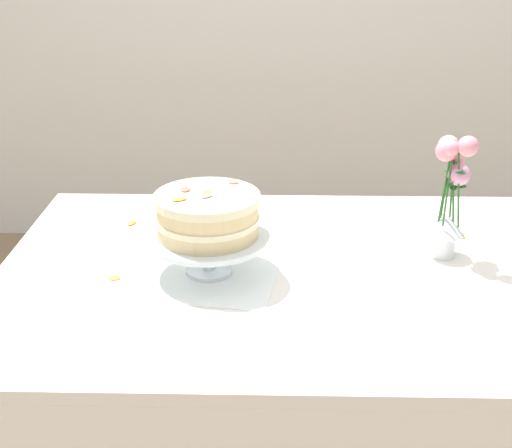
# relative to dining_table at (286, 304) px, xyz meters

# --- Properties ---
(dining_table) EXTENTS (1.40, 1.00, 0.74)m
(dining_table) POSITION_rel_dining_table_xyz_m (0.00, 0.00, 0.00)
(dining_table) COLOR white
(dining_table) RESTS_ON ground
(linen_napkin) EXTENTS (0.36, 0.36, 0.00)m
(linen_napkin) POSITION_rel_dining_table_xyz_m (-0.19, -0.01, 0.09)
(linen_napkin) COLOR white
(linen_napkin) RESTS_ON dining_table
(cake_stand) EXTENTS (0.29, 0.29, 0.10)m
(cake_stand) POSITION_rel_dining_table_xyz_m (-0.19, -0.01, 0.17)
(cake_stand) COLOR silver
(cake_stand) RESTS_ON linen_napkin
(layer_cake) EXTENTS (0.24, 0.24, 0.11)m
(layer_cake) POSITION_rel_dining_table_xyz_m (-0.19, -0.01, 0.24)
(layer_cake) COLOR beige
(layer_cake) RESTS_ON cake_stand
(flower_vase) EXTENTS (0.10, 0.11, 0.32)m
(flower_vase) POSITION_rel_dining_table_xyz_m (0.39, 0.10, 0.25)
(flower_vase) COLOR silver
(flower_vase) RESTS_ON dining_table
(loose_petal_0) EXTENTS (0.03, 0.04, 0.00)m
(loose_petal_0) POSITION_rel_dining_table_xyz_m (0.47, 0.22, 0.09)
(loose_petal_0) COLOR orange
(loose_petal_0) RESTS_ON dining_table
(loose_petal_1) EXTENTS (0.03, 0.02, 0.00)m
(loose_petal_1) POSITION_rel_dining_table_xyz_m (-0.41, -0.04, 0.09)
(loose_petal_1) COLOR orange
(loose_petal_1) RESTS_ON dining_table
(loose_petal_2) EXTENTS (0.03, 0.04, 0.01)m
(loose_petal_2) POSITION_rel_dining_table_xyz_m (-0.43, 0.28, 0.09)
(loose_petal_2) COLOR orange
(loose_petal_2) RESTS_ON dining_table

